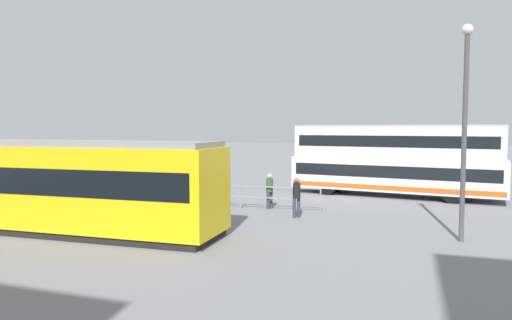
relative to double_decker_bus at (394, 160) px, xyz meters
name	(u,v)px	position (x,y,z in m)	size (l,w,h in m)	color
ground_plane	(353,196)	(2.04, 1.02, -1.99)	(160.00, 160.00, 0.00)	gray
double_decker_bus	(394,160)	(0.00, 0.00, 0.00)	(11.24, 3.29, 3.91)	silver
tram_yellow	(24,183)	(11.68, 13.87, -0.28)	(15.64, 4.38, 3.30)	yellow
pedestrian_near_railing	(270,189)	(4.80, 6.38, -1.05)	(0.41, 0.41, 1.63)	#33384C
pedestrian_crossing	(297,195)	(2.97, 7.91, -1.02)	(0.45, 0.45, 1.69)	#33384C
pedestrian_railing	(241,192)	(6.10, 6.77, -1.25)	(7.52, 0.98, 1.08)	gray
info_sign	(178,172)	(9.63, 6.60, -0.43)	(1.24, 0.17, 2.23)	slate
street_lamp	(465,117)	(-3.32, 9.60, 2.14)	(0.36, 0.36, 7.08)	#4C4C51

